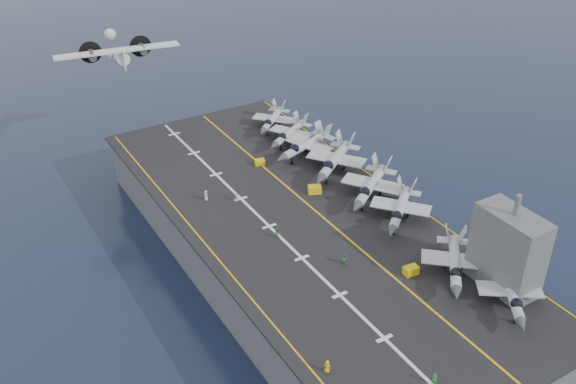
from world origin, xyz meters
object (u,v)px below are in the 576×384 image
tow_cart_a (411,270)px  transport_plane (119,58)px  fighter_jet_0 (511,291)px  island_superstructure (509,242)px

tow_cart_a → transport_plane: (-17.90, 72.63, 13.74)m
fighter_jet_0 → tow_cart_a: (-7.10, 12.16, -1.67)m
island_superstructure → tow_cart_a: island_superstructure is taller
island_superstructure → fighter_jet_0: (-2.28, -3.63, -5.20)m
island_superstructure → transport_plane: bearing=108.6°
island_superstructure → fighter_jet_0: 6.74m
island_superstructure → tow_cart_a: size_ratio=6.71×
fighter_jet_0 → tow_cart_a: size_ratio=7.13×
tow_cart_a → transport_plane: bearing=103.8°
island_superstructure → tow_cart_a: 14.41m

